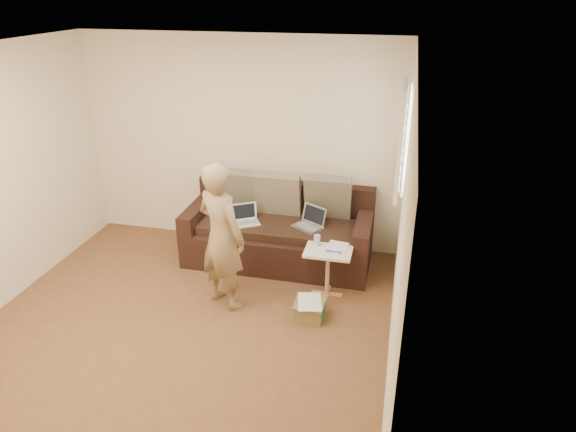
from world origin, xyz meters
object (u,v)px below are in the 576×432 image
(sofa, at_px, (279,229))
(laptop_white, at_px, (246,224))
(drinking_glass, at_px, (317,240))
(laptop_silver, at_px, (307,228))
(side_table, at_px, (327,273))
(person, at_px, (222,236))
(striped_box, at_px, (309,309))

(sofa, xyz_separation_m, laptop_white, (-0.36, -0.15, 0.10))
(drinking_glass, bearing_deg, laptop_silver, 113.34)
(sofa, height_order, side_table, sofa)
(laptop_silver, distance_m, person, 1.19)
(sofa, relative_size, drinking_glass, 18.33)
(side_table, height_order, striped_box, side_table)
(laptop_white, distance_m, drinking_glass, 1.00)
(sofa, bearing_deg, person, -108.09)
(laptop_silver, bearing_deg, drinking_glass, -36.17)
(laptop_white, distance_m, striped_box, 1.40)
(sofa, distance_m, person, 1.13)
(person, distance_m, drinking_glass, 1.03)
(laptop_white, height_order, drinking_glass, drinking_glass)
(drinking_glass, bearing_deg, sofa, 135.91)
(side_table, relative_size, drinking_glass, 4.55)
(laptop_silver, height_order, striped_box, laptop_silver)
(laptop_white, xyz_separation_m, drinking_glass, (0.92, -0.39, 0.09))
(person, relative_size, drinking_glass, 13.15)
(drinking_glass, bearing_deg, side_table, -31.24)
(sofa, bearing_deg, striped_box, -61.41)
(striped_box, bearing_deg, laptop_white, 135.44)
(laptop_silver, xyz_separation_m, drinking_glass, (0.19, -0.45, 0.09))
(person, bearing_deg, sofa, -81.59)
(laptop_silver, height_order, side_table, laptop_silver)
(person, xyz_separation_m, drinking_glass, (0.89, 0.48, -0.18))
(laptop_silver, distance_m, side_table, 0.67)
(laptop_silver, relative_size, laptop_white, 1.10)
(laptop_white, height_order, striped_box, laptop_white)
(striped_box, bearing_deg, side_table, 77.04)
(sofa, xyz_separation_m, laptop_silver, (0.37, -0.09, 0.10))
(laptop_silver, xyz_separation_m, laptop_white, (-0.72, -0.06, 0.00))
(laptop_silver, relative_size, person, 0.21)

